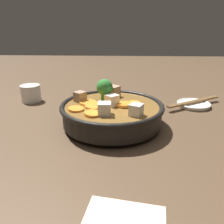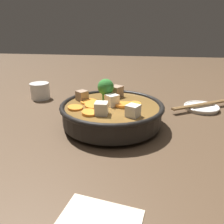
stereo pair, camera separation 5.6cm
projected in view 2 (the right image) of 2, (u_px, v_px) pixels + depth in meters
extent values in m
plane|color=#4C3826|center=(112.00, 125.00, 0.58)|extent=(3.00, 3.00, 0.00)
cylinder|color=black|center=(112.00, 123.00, 0.58)|extent=(0.14, 0.14, 0.01)
cylinder|color=black|center=(112.00, 114.00, 0.57)|extent=(0.25, 0.25, 0.05)
torus|color=black|center=(112.00, 105.00, 0.56)|extent=(0.26, 0.26, 0.01)
cylinder|color=brown|center=(112.00, 110.00, 0.56)|extent=(0.24, 0.24, 0.03)
cylinder|color=orange|center=(135.00, 104.00, 0.56)|extent=(0.04, 0.04, 0.01)
cylinder|color=orange|center=(89.00, 102.00, 0.58)|extent=(0.06, 0.06, 0.01)
cylinder|color=orange|center=(94.00, 105.00, 0.55)|extent=(0.06, 0.06, 0.01)
cylinder|color=orange|center=(124.00, 105.00, 0.55)|extent=(0.06, 0.06, 0.01)
cylinder|color=orange|center=(75.00, 108.00, 0.53)|extent=(0.04, 0.04, 0.01)
cylinder|color=orange|center=(90.00, 113.00, 0.50)|extent=(0.05, 0.05, 0.01)
cylinder|color=green|center=(106.00, 97.00, 0.58)|extent=(0.02, 0.02, 0.03)
sphere|color=#2D752D|center=(106.00, 87.00, 0.57)|extent=(0.04, 0.04, 0.04)
cylinder|color=green|center=(106.00, 95.00, 0.61)|extent=(0.01, 0.01, 0.02)
sphere|color=#2D752D|center=(106.00, 88.00, 0.61)|extent=(0.03, 0.03, 0.03)
cube|color=silver|center=(110.00, 101.00, 0.55)|extent=(0.04, 0.04, 0.03)
cube|color=silver|center=(133.00, 111.00, 0.48)|extent=(0.04, 0.04, 0.03)
cube|color=#9E7F66|center=(82.00, 96.00, 0.59)|extent=(0.04, 0.04, 0.03)
cube|color=silver|center=(101.00, 108.00, 0.50)|extent=(0.03, 0.03, 0.03)
cube|color=#9E7F66|center=(115.00, 91.00, 0.62)|extent=(0.04, 0.04, 0.03)
cylinder|color=white|center=(201.00, 108.00, 0.69)|extent=(0.10, 0.10, 0.01)
torus|color=white|center=(202.00, 106.00, 0.68)|extent=(0.11, 0.11, 0.01)
cylinder|color=white|center=(40.00, 91.00, 0.78)|extent=(0.07, 0.07, 0.06)
cylinder|color=brown|center=(40.00, 86.00, 0.78)|extent=(0.06, 0.06, 0.00)
cube|color=beige|center=(99.00, 222.00, 0.29)|extent=(0.12, 0.09, 0.00)
cylinder|color=olive|center=(203.00, 105.00, 0.68)|extent=(0.19, 0.12, 0.01)
cylinder|color=olive|center=(201.00, 104.00, 0.69)|extent=(0.19, 0.12, 0.01)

